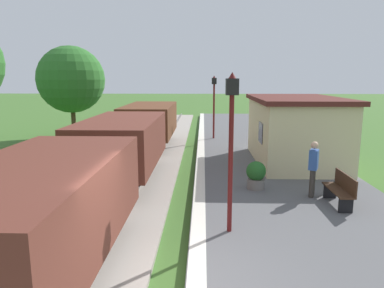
# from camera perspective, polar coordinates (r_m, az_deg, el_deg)

# --- Properties ---
(platform_edge_stripe) EXTENTS (0.36, 60.00, 0.01)m
(platform_edge_stripe) POSITION_cam_1_polar(r_m,az_deg,el_deg) (6.68, 0.72, -21.66)
(platform_edge_stripe) COLOR silver
(platform_edge_stripe) RESTS_ON platform_slab
(rail_near) EXTENTS (0.07, 60.00, 0.14)m
(rail_near) POSITION_cam_1_polar(r_m,az_deg,el_deg) (7.06, -17.66, -20.89)
(rail_near) COLOR slate
(rail_near) RESTS_ON track_ballast
(rail_far) EXTENTS (0.07, 60.00, 0.14)m
(rail_far) POSITION_cam_1_polar(r_m,az_deg,el_deg) (7.63, -28.52, -19.20)
(rail_far) COLOR slate
(rail_far) RESTS_ON track_ballast
(freight_train) EXTENTS (2.50, 19.40, 2.12)m
(freight_train) POSITION_cam_1_polar(r_m,az_deg,el_deg) (13.03, -11.09, -0.29)
(freight_train) COLOR brown
(freight_train) RESTS_ON rail_near
(station_hut) EXTENTS (3.50, 5.80, 2.78)m
(station_hut) POSITION_cam_1_polar(r_m,az_deg,el_deg) (15.68, 16.20, 2.26)
(station_hut) COLOR beige
(station_hut) RESTS_ON platform_slab
(bench_near_hut) EXTENTS (0.42, 1.50, 0.91)m
(bench_near_hut) POSITION_cam_1_polar(r_m,az_deg,el_deg) (10.92, 22.84, -6.72)
(bench_near_hut) COLOR #422819
(bench_near_hut) RESTS_ON platform_slab
(bench_down_platform) EXTENTS (0.42, 1.50, 0.91)m
(bench_down_platform) POSITION_cam_1_polar(r_m,az_deg,el_deg) (20.90, 12.57, 1.86)
(bench_down_platform) COLOR #422819
(bench_down_platform) RESTS_ON platform_slab
(person_waiting) EXTENTS (0.38, 0.45, 1.71)m
(person_waiting) POSITION_cam_1_polar(r_m,az_deg,el_deg) (11.26, 18.96, -3.51)
(person_waiting) COLOR #38332D
(person_waiting) RESTS_ON platform_slab
(potted_planter) EXTENTS (0.64, 0.64, 0.92)m
(potted_planter) POSITION_cam_1_polar(r_m,az_deg,el_deg) (11.70, 10.28, -4.90)
(potted_planter) COLOR slate
(potted_planter) RESTS_ON platform_slab
(lamp_post_near) EXTENTS (0.28, 0.28, 3.70)m
(lamp_post_near) POSITION_cam_1_polar(r_m,az_deg,el_deg) (7.97, 6.37, 3.20)
(lamp_post_near) COLOR #591414
(lamp_post_near) RESTS_ON platform_slab
(lamp_post_far) EXTENTS (0.28, 0.28, 3.70)m
(lamp_post_far) POSITION_cam_1_polar(r_m,az_deg,el_deg) (20.97, 3.57, 7.84)
(lamp_post_far) COLOR #591414
(lamp_post_far) RESTS_ON platform_slab
(tree_field_left) EXTENTS (4.13, 4.13, 5.77)m
(tree_field_left) POSITION_cam_1_polar(r_m,az_deg,el_deg) (23.58, -18.92, 9.79)
(tree_field_left) COLOR #4C3823
(tree_field_left) RESTS_ON ground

